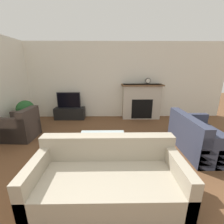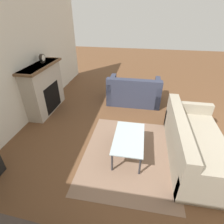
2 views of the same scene
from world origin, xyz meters
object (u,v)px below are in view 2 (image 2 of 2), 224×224
at_px(couch_loveseat, 134,93).
at_px(couch_sectional, 194,145).
at_px(coffee_table, 129,139).
at_px(mantel_clock, 42,58).

bearing_deg(couch_loveseat, couch_sectional, 121.04).
bearing_deg(couch_sectional, coffee_table, 96.55).
bearing_deg(couch_loveseat, coffee_table, 91.34).
relative_size(couch_sectional, mantel_clock, 9.72).
relative_size(couch_sectional, couch_loveseat, 1.38).
relative_size(coffee_table, mantel_clock, 4.67).
height_order(couch_sectional, coffee_table, couch_sectional).
bearing_deg(coffee_table, couch_loveseat, 1.34).
xyz_separation_m(couch_sectional, coffee_table, (-0.14, 1.20, 0.07)).
bearing_deg(couch_sectional, couch_loveseat, 31.04).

